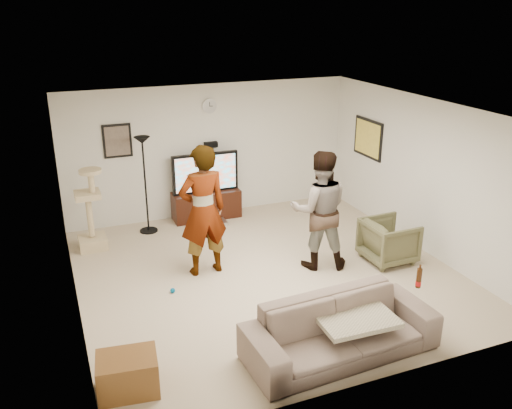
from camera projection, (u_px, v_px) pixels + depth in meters
name	position (u px, v px, depth m)	size (l,w,h in m)	color
floor	(266.00, 273.00, 8.28)	(5.50, 5.50, 0.02)	tan
ceiling	(268.00, 110.00, 7.39)	(5.50, 5.50, 0.02)	silver
wall_back	(210.00, 151.00, 10.22)	(5.50, 0.04, 2.50)	silver
wall_front	(373.00, 282.00, 5.45)	(5.50, 0.04, 2.50)	silver
wall_left	(68.00, 223.00, 6.88)	(0.04, 5.50, 2.50)	silver
wall_right	(422.00, 175.00, 8.80)	(0.04, 5.50, 2.50)	silver
wall_clock	(209.00, 106.00, 9.90)	(0.26, 0.26, 0.04)	white
wall_speaker	(211.00, 145.00, 10.13)	(0.25, 0.10, 0.10)	black
picture_back	(117.00, 141.00, 9.49)	(0.42, 0.03, 0.52)	brown
picture_right	(368.00, 138.00, 10.09)	(0.03, 0.78, 0.62)	gold
tv_stand	(206.00, 205.00, 10.29)	(1.28, 0.45, 0.53)	black
console_box	(216.00, 223.00, 10.05)	(0.40, 0.30, 0.07)	silver
tv	(205.00, 173.00, 10.07)	(1.26, 0.08, 0.75)	black
tv_screen	(206.00, 173.00, 10.03)	(1.16, 0.01, 0.66)	#27B9DF
floor_lamp	(145.00, 186.00, 9.48)	(0.32, 0.32, 1.74)	black
cat_tree	(89.00, 209.00, 8.87)	(0.45, 0.45, 1.40)	tan
person_left	(203.00, 211.00, 7.97)	(0.73, 0.48, 2.01)	#A2A2A2
person_right	(319.00, 210.00, 8.20)	(0.90, 0.70, 1.86)	#2B648D
sofa	(341.00, 329.00, 6.27)	(2.27, 0.89, 0.66)	#6E5C52
throw_blanket	(355.00, 317.00, 6.30)	(0.90, 0.70, 0.06)	#B8AD8E
beer_bottle	(419.00, 278.00, 6.48)	(0.06, 0.06, 0.25)	#3B1D0A
armchair	(389.00, 241.00, 8.55)	(0.74, 0.76, 0.69)	brown
side_table	(128.00, 374.00, 5.71)	(0.63, 0.47, 0.42)	brown
toy_ball	(173.00, 290.00, 7.70)	(0.07, 0.07, 0.07)	#005181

